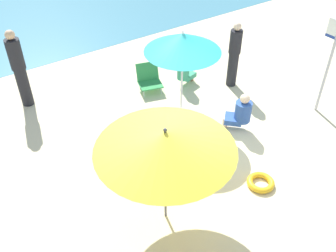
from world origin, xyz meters
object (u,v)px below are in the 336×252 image
Objects in this scene: umbrella_teal at (183,42)px; person_c at (234,55)px; beach_chair_a at (172,148)px; swim_ring at (261,183)px; person_a at (185,70)px; person_d at (240,112)px; warning_sign at (332,53)px; umbrella_yellow at (165,141)px; person_b at (19,69)px; beach_chair_b at (149,78)px.

umbrella_teal is 1.28× the size of person_c.
beach_chair_a is 1.76m from swim_ring.
person_c reaches higher than person_a.
person_d is at bearing -153.80° from person_c.
warning_sign is 3.19m from swim_ring.
swim_ring is at bearing -11.61° from umbrella_yellow.
beach_chair_a is 0.40× the size of person_b.
beach_chair_a is 2.72m from person_a.
person_a is 1.79× the size of swim_ring.
person_c is at bearing -80.42° from person_d.
beach_chair_b is at bearing 88.70° from umbrella_teal.
beach_chair_a is 3.16m from person_c.
umbrella_teal is at bearing -5.69° from person_d.
person_b reaches higher than beach_chair_b.
warning_sign reaches higher than umbrella_yellow.
person_b is (-2.69, 1.03, 0.63)m from beach_chair_b.
beach_chair_b is 1.37× the size of swim_ring.
beach_chair_b is 4.11m from warning_sign.
umbrella_yellow is 2.83× the size of beach_chair_a.
person_c is (0.99, -0.63, 0.39)m from person_a.
umbrella_yellow is 1.28× the size of person_c.
person_a is 0.49× the size of person_b.
person_c is (1.84, 0.44, -1.01)m from umbrella_teal.
person_c is (3.61, 2.52, -0.83)m from umbrella_yellow.
beach_chair_b is at bearing 142.11° from person_a.
umbrella_teal is 3.71m from person_b.
person_d is at bearing 22.63° from umbrella_yellow.
person_a is at bearing 65.90° from person_b.
beach_chair_a is 0.82× the size of person_a.
swim_ring is (1.82, -0.37, -1.61)m from umbrella_yellow.
umbrella_teal is at bearing 91.28° from swim_ring.
umbrella_yellow reaches higher than beach_chair_b.
person_d is (-1.03, -1.44, -0.39)m from person_c.
swim_ring is at bearing -162.70° from warning_sign.
beach_chair_a is 2.58m from beach_chair_b.
umbrella_yellow is 4.65m from person_b.
warning_sign reaches higher than person_a.
warning_sign is (3.67, -0.46, 1.15)m from beach_chair_a.
umbrella_yellow is 2.33× the size of person_a.
person_d is at bearing -62.99° from beach_chair_a.
umbrella_yellow reaches higher than person_c.
beach_chair_b reaches higher than beach_chair_a.
umbrella_teal reaches higher than beach_chair_b.
person_c is at bearing 63.29° from person_b.
warning_sign is (5.41, -3.89, 0.50)m from person_b.
beach_chair_a is at bearing 51.67° from umbrella_yellow.
beach_chair_a is 0.34× the size of warning_sign.
beach_chair_a is at bearing 24.07° from person_b.
person_a is 2.07m from person_d.
person_b reaches higher than swim_ring.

